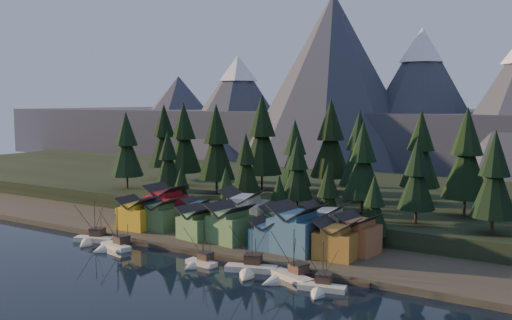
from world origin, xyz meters
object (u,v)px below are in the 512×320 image
Objects in this scene: house_front_1 at (159,213)px; house_back_0 at (166,202)px; boat_1 at (112,241)px; boat_4 at (250,263)px; boat_3 at (199,257)px; house_front_0 at (137,212)px; boat_0 at (92,234)px; house_back_1 at (198,212)px; boat_5 at (287,271)px; boat_6 at (321,282)px.

house_front_1 is 10.18m from house_back_0.
boat_1 is 0.93× the size of boat_4.
boat_3 is 1.09× the size of house_front_0.
boat_4 is (48.03, 0.05, 0.07)m from boat_0.
house_back_1 is at bearing 45.77° from house_front_1.
boat_5 is 9.10m from boat_6.
boat_4 is 1.42× the size of house_front_1.
boat_6 is (17.76, -2.68, -0.32)m from boat_4.
boat_5 is at bearing -22.07° from boat_4.
boat_3 is at bearing -22.86° from boat_0.
boat_5 is at bearing 152.02° from boat_6.
boat_1 is 16.75m from house_front_0.
boat_0 reaches higher than boat_1.
house_front_1 is (8.94, 15.59, 3.73)m from boat_0.
boat_5 is at bearing -17.53° from house_front_0.
boat_5 reaches higher than boat_3.
boat_5 reaches higher than house_back_1.
house_front_1 is (5.79, 2.58, -0.10)m from house_front_0.
house_front_0 is at bearing -151.08° from house_back_1.
boat_0 is 9.68m from boat_1.
house_back_1 is (12.60, 10.59, -0.31)m from house_front_0.
boat_0 is 1.38× the size of house_back_1.
boat_5 reaches higher than house_front_1.
boat_1 is 26.63m from house_back_1.
boat_5 is 50.76m from house_front_1.
boat_3 is 32.34m from house_back_1.
house_back_0 is at bearing 83.49° from house_front_0.
boat_1 is 26.25m from boat_3.
house_front_1 is at bearing 39.82° from boat_0.
boat_6 is 59.83m from house_front_1.
house_front_0 is 11.29m from house_back_0.
boat_5 is (8.99, -0.27, -0.15)m from boat_4.
boat_3 is 0.93× the size of house_back_0.
boat_0 is at bearing -107.35° from house_front_0.
boat_3 is 1.17× the size of house_back_1.
boat_6 is at bearing -26.48° from house_back_0.
house_back_0 is at bearing 143.95° from boat_6.
boat_3 is 0.95× the size of boat_6.
boat_5 is (57.02, -0.23, -0.09)m from boat_0.
house_back_1 is (12.06, -0.63, -1.37)m from house_back_0.
house_back_1 is (6.29, 25.64, 3.46)m from boat_1.
boat_1 is 1.35× the size of house_back_1.
boat_4 is at bearing -20.28° from boat_0.
boat_6 is at bearing 10.99° from boat_1.
house_back_0 is at bearing 131.05° from boat_4.
house_front_1 is at bearing 152.20° from boat_3.
boat_0 is at bearing 165.06° from boat_6.
boat_1 is at bearing -32.50° from boat_0.
boat_6 is 1.15× the size of house_front_0.
boat_6 is 1.24× the size of house_back_1.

